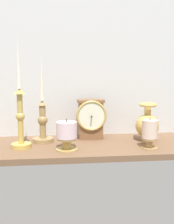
{
  "coord_description": "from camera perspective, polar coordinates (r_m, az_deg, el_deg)",
  "views": [
    {
      "loc": [
        -9.98,
        -115.3,
        31.77
      ],
      "look_at": [
        2.69,
        0.0,
        14.0
      ],
      "focal_mm": 44.37,
      "sensor_mm": 36.0,
      "label": 1
    }
  ],
  "objects": [
    {
      "name": "back_wall",
      "position": [
        1.34,
        -2.03,
        9.02
      ],
      "size": [
        120.0,
        2.0,
        65.0
      ],
      "primitive_type": "cube",
      "color": "silver",
      "rests_on": "ground_plane"
    },
    {
      "name": "candlestick_tall_center",
      "position": [
        1.23,
        -9.15,
        -1.35
      ],
      "size": [
        9.12,
        9.12,
        38.06
      ],
      "color": "#A08250",
      "rests_on": "ground_plane"
    },
    {
      "name": "brass_vase_bulbous",
      "position": [
        1.27,
        12.32,
        -2.52
      ],
      "size": [
        10.49,
        10.49,
        17.07
      ],
      "color": "#D6B057",
      "rests_on": "ground_plane"
    },
    {
      "name": "pillar_candle_near_clock",
      "position": [
        1.11,
        -4.22,
        -4.49
      ],
      "size": [
        8.75,
        8.75,
        12.52
      ],
      "color": "tan",
      "rests_on": "ground_plane"
    },
    {
      "name": "mantel_clock",
      "position": [
        1.27,
        0.77,
        -1.32
      ],
      "size": [
        13.87,
        9.8,
        18.27
      ],
      "color": "brown",
      "rests_on": "ground_plane"
    },
    {
      "name": "candlestick_tall_left",
      "position": [
        1.15,
        -13.64,
        0.41
      ],
      "size": [
        8.15,
        8.15,
        44.82
      ],
      "color": "gold",
      "rests_on": "ground_plane"
    },
    {
      "name": "ground_plane",
      "position": [
        1.2,
        -1.28,
        -7.19
      ],
      "size": [
        100.0,
        36.0,
        2.4
      ],
      "primitive_type": "cube",
      "color": "brown"
    },
    {
      "name": "pillar_candle_front",
      "position": [
        1.16,
        12.78,
        -4.15
      ],
      "size": [
        6.89,
        6.89,
        12.85
      ],
      "color": "tan",
      "rests_on": "ground_plane"
    }
  ]
}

